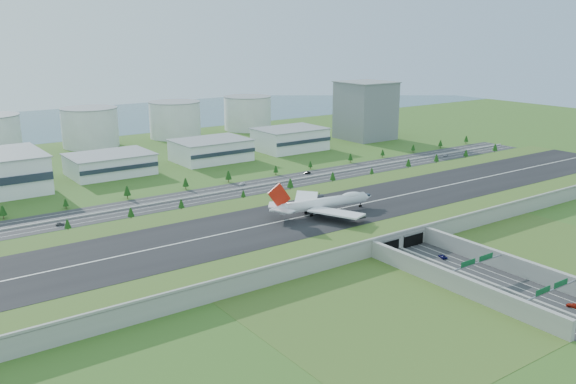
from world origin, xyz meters
TOP-DOWN VIEW (x-y plane):
  - ground at (0.00, 0.00)m, footprint 1200.00×1200.00m
  - airfield_deck at (0.00, -0.09)m, footprint 520.00×100.00m
  - underpass_road at (0.00, -99.42)m, footprint 38.80×120.40m
  - sign_gantry_near at (0.00, -95.04)m, footprint 38.70×0.70m
  - sign_gantry_far at (0.00, -130.04)m, footprint 38.70×0.70m
  - north_expressway at (0.00, 95.00)m, footprint 560.00×36.00m
  - tree_row at (17.96, 95.69)m, footprint 503.05×48.68m
  - hangar_mid_a at (-60.00, 190.00)m, footprint 58.00×42.00m
  - hangar_mid_b at (25.00, 190.00)m, footprint 58.00×42.00m
  - hangar_mid_c at (105.00, 190.00)m, footprint 58.00×42.00m
  - office_tower at (200.00, 195.00)m, footprint 46.00×46.00m
  - fuel_tank_b at (-35.00, 310.00)m, footprint 50.00×50.00m
  - fuel_tank_c at (50.00, 310.00)m, footprint 50.00×50.00m
  - fuel_tank_d at (135.00, 310.00)m, footprint 50.00×50.00m
  - bay_water at (0.00, 480.00)m, footprint 1200.00×260.00m
  - boeing_747 at (-9.83, -0.80)m, footprint 65.18×61.24m
  - car_0 at (-8.95, -76.67)m, footprint 2.21×4.92m
  - car_1 at (-9.70, -129.91)m, footprint 3.40×5.07m
  - car_2 at (7.26, -70.42)m, footprint 4.07×5.88m
  - car_3 at (7.49, -135.65)m, footprint 3.98×6.17m
  - car_4 at (-126.05, 85.42)m, footprint 5.01×2.73m
  - car_5 at (60.22, 105.31)m, footprint 5.43×2.77m
  - car_6 at (196.68, 89.47)m, footprint 5.51×3.52m
  - car_7 at (2.74, 105.14)m, footprint 5.78×3.64m

SIDE VIEW (x-z plane):
  - ground at x=0.00m, z-range 0.00..0.00m
  - bay_water at x=0.00m, z-range 0.00..0.06m
  - north_expressway at x=0.00m, z-range 0.00..0.12m
  - car_6 at x=196.68m, z-range 0.12..1.53m
  - car_2 at x=7.26m, z-range 0.12..1.61m
  - car_7 at x=2.74m, z-range 0.12..1.68m
  - car_1 at x=-9.70m, z-range 0.12..1.70m
  - car_4 at x=-126.05m, z-range 0.12..1.74m
  - car_0 at x=-8.95m, z-range 0.12..1.76m
  - car_3 at x=7.49m, z-range 0.12..1.78m
  - car_5 at x=60.22m, z-range 0.12..1.83m
  - underpass_road at x=0.00m, z-range -0.57..7.43m
  - airfield_deck at x=0.00m, z-range -0.48..8.72m
  - tree_row at x=17.96m, z-range 0.57..8.96m
  - sign_gantry_near at x=0.00m, z-range 2.05..11.85m
  - sign_gantry_far at x=0.00m, z-range 2.05..11.85m
  - hangar_mid_a at x=-60.00m, z-range 0.00..15.00m
  - hangar_mid_b at x=25.00m, z-range 0.00..17.00m
  - hangar_mid_c at x=105.00m, z-range 0.00..19.00m
  - boeing_747 at x=-9.83m, z-range 3.64..23.85m
  - fuel_tank_b at x=-35.00m, z-range 0.00..35.00m
  - fuel_tank_c at x=50.00m, z-range 0.00..35.00m
  - fuel_tank_d at x=135.00m, z-range 0.00..35.00m
  - office_tower at x=200.00m, z-range 0.00..55.00m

